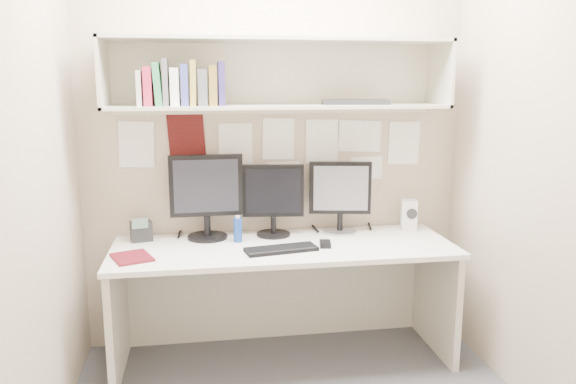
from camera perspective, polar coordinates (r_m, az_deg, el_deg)
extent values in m
cube|color=tan|center=(3.55, -1.31, 5.10)|extent=(2.40, 0.02, 2.60)
cube|color=tan|center=(1.62, 8.38, -2.38)|extent=(2.40, 0.02, 2.60)
cube|color=tan|center=(2.63, -24.94, 1.91)|extent=(0.02, 2.00, 2.60)
cube|color=tan|center=(3.03, 24.62, 3.04)|extent=(0.02, 2.00, 2.60)
cube|color=white|center=(3.32, -0.42, -5.66)|extent=(2.00, 0.70, 0.03)
cube|color=beige|center=(3.74, -1.18, -9.56)|extent=(1.96, 0.02, 0.70)
cube|color=beige|center=(3.34, -0.87, 8.67)|extent=(2.00, 0.38, 0.02)
cube|color=beige|center=(3.35, -0.89, 15.19)|extent=(2.00, 0.38, 0.02)
cube|color=beige|center=(3.52, -1.31, 11.89)|extent=(2.00, 0.02, 0.40)
cube|color=beige|center=(3.34, -18.27, 11.39)|extent=(0.02, 0.38, 0.40)
cube|color=beige|center=(3.62, 15.17, 11.50)|extent=(0.02, 0.38, 0.40)
cylinder|color=black|center=(3.49, -8.17, -4.52)|extent=(0.24, 0.24, 0.02)
cylinder|color=black|center=(3.47, -8.20, -3.42)|extent=(0.04, 0.04, 0.12)
cube|color=black|center=(3.43, -8.32, 0.65)|extent=(0.44, 0.05, 0.38)
cube|color=black|center=(3.41, -8.31, 0.59)|extent=(0.39, 0.02, 0.32)
cylinder|color=black|center=(3.52, -1.49, -4.30)|extent=(0.21, 0.21, 0.02)
cylinder|color=black|center=(3.50, -1.50, -3.35)|extent=(0.03, 0.03, 0.11)
cube|color=black|center=(3.46, -1.54, 0.14)|extent=(0.38, 0.08, 0.32)
cube|color=black|center=(3.45, -1.50, 0.08)|extent=(0.33, 0.04, 0.28)
cylinder|color=#A5A5AA|center=(3.60, 5.28, -4.00)|extent=(0.21, 0.21, 0.02)
cylinder|color=black|center=(3.58, 5.30, -3.05)|extent=(0.03, 0.03, 0.11)
cube|color=black|center=(3.54, 5.31, 0.43)|extent=(0.39, 0.10, 0.33)
cube|color=#A3A3A7|center=(3.52, 5.39, 0.37)|extent=(0.34, 0.06, 0.28)
cube|color=black|center=(3.20, -0.70, -5.83)|extent=(0.43, 0.21, 0.02)
cube|color=black|center=(3.29, 3.80, -5.28)|extent=(0.08, 0.11, 0.03)
cube|color=silver|center=(3.71, 12.16, -2.29)|extent=(0.12, 0.12, 0.20)
cylinder|color=black|center=(3.66, 12.47, -2.17)|extent=(0.07, 0.02, 0.07)
cylinder|color=navy|center=(3.38, -5.12, -3.85)|extent=(0.05, 0.05, 0.15)
cylinder|color=white|center=(3.36, -5.14, -2.57)|extent=(0.03, 0.03, 0.02)
cube|color=#560E17|center=(3.18, -15.57, -6.41)|extent=(0.26, 0.29, 0.01)
cube|color=black|center=(3.51, -14.67, -3.87)|extent=(0.14, 0.13, 0.11)
cube|color=#4C6659|center=(3.44, -14.81, -3.10)|extent=(0.09, 0.03, 0.06)
cube|color=beige|center=(3.26, -14.82, 10.13)|extent=(0.03, 0.16, 0.19)
cube|color=#B72141|center=(3.26, -14.01, 10.36)|extent=(0.05, 0.16, 0.22)
cube|color=#2B834D|center=(3.25, -13.09, 10.59)|extent=(0.04, 0.16, 0.24)
cube|color=#535257|center=(3.25, -12.32, 10.81)|extent=(0.03, 0.16, 0.26)
cube|color=white|center=(3.25, -11.42, 10.40)|extent=(0.05, 0.16, 0.21)
cube|color=#363A88|center=(3.25, -10.46, 10.63)|extent=(0.04, 0.16, 0.23)
cube|color=olive|center=(3.25, -9.63, 10.84)|extent=(0.03, 0.16, 0.25)
cube|color=#48484B|center=(3.25, -8.69, 10.43)|extent=(0.05, 0.16, 0.20)
cube|color=brown|center=(3.25, -7.67, 10.65)|extent=(0.04, 0.16, 0.22)
cube|color=navy|center=(3.25, -6.80, 10.86)|extent=(0.03, 0.16, 0.24)
cube|color=black|center=(3.42, 6.87, 9.06)|extent=(0.42, 0.22, 0.03)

